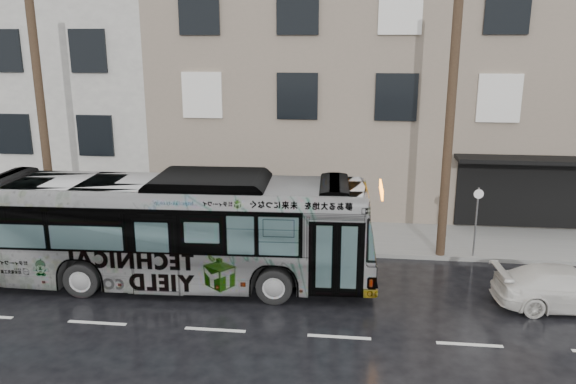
# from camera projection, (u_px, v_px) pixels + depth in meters

# --- Properties ---
(ground) EXTENTS (120.00, 120.00, 0.00)m
(ground) POSITION_uv_depth(u_px,v_px,m) (235.00, 289.00, 16.91)
(ground) COLOR black
(ground) RESTS_ON ground
(sidewalk) EXTENTS (90.00, 3.60, 0.15)m
(sidewalk) POSITION_uv_depth(u_px,v_px,m) (261.00, 234.00, 21.60)
(sidewalk) COLOR gray
(sidewalk) RESTS_ON ground
(building_taupe) EXTENTS (20.00, 12.00, 11.00)m
(building_taupe) POSITION_uv_depth(u_px,v_px,m) (388.00, 80.00, 27.14)
(building_taupe) COLOR #776B5B
(building_taupe) RESTS_ON ground
(utility_pole_front) EXTENTS (0.30, 0.30, 9.00)m
(utility_pole_front) POSITION_uv_depth(u_px,v_px,m) (450.00, 124.00, 18.17)
(utility_pole_front) COLOR #3F2F1F
(utility_pole_front) RESTS_ON sidewalk
(utility_pole_rear) EXTENTS (0.30, 0.30, 9.00)m
(utility_pole_rear) POSITION_uv_depth(u_px,v_px,m) (42.00, 118.00, 19.73)
(utility_pole_rear) COLOR #3F2F1F
(utility_pole_rear) RESTS_ON sidewalk
(sign_post) EXTENTS (0.06, 0.06, 2.40)m
(sign_post) POSITION_uv_depth(u_px,v_px,m) (476.00, 222.00, 18.88)
(sign_post) COLOR slate
(sign_post) RESTS_ON sidewalk
(bus) EXTENTS (12.40, 3.33, 3.43)m
(bus) POSITION_uv_depth(u_px,v_px,m) (172.00, 229.00, 17.03)
(bus) COLOR #B2B2B2
(bus) RESTS_ON ground
(white_sedan) EXTENTS (4.12, 1.91, 1.17)m
(white_sedan) POSITION_uv_depth(u_px,v_px,m) (568.00, 288.00, 15.61)
(white_sedan) COLOR silver
(white_sedan) RESTS_ON ground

